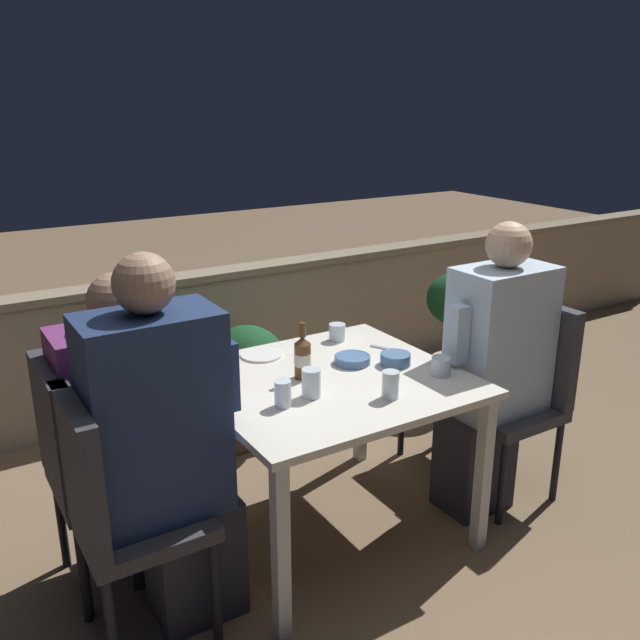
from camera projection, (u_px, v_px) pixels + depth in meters
The scene contains 23 objects.
ground_plane at pixel (329, 529), 2.90m from camera, with size 16.00×16.00×0.00m, color #7A6047.
parapet_wall at pixel (192, 339), 3.99m from camera, with size 9.00×0.18×0.80m.
dining_table at pixel (329, 396), 2.71m from camera, with size 1.01×0.94×0.71m.
planter_hedge at pixel (209, 385), 3.50m from camera, with size 0.84×0.47×0.62m.
chair_left_near at pixel (111, 501), 2.15m from camera, with size 0.41×0.41×0.91m.
person_navy_jumper at pixel (167, 450), 2.21m from camera, with size 0.50×0.26×1.33m.
chair_left_far at pixel (83, 458), 2.41m from camera, with size 0.41×0.41×0.91m.
person_purple_stripe at pixel (137, 430), 2.49m from camera, with size 0.52×0.26×1.20m.
chair_right_near at pixel (522, 382), 3.05m from camera, with size 0.41×0.41×0.91m.
person_blue_shirt at pixel (493, 370), 2.92m from camera, with size 0.50×0.26×1.28m.
chair_right_far at pixel (469, 357), 3.34m from camera, with size 0.41×0.41×0.91m.
beer_bottle at pixel (303, 357), 2.65m from camera, with size 0.07×0.07×0.23m.
plate_0 at pixel (261, 355), 2.90m from camera, with size 0.18×0.18×0.01m.
bowl_0 at pixel (395, 358), 2.80m from camera, with size 0.13×0.13×0.05m.
bowl_1 at pixel (352, 359), 2.82m from camera, with size 0.15×0.15×0.04m.
bowl_2 at pixel (197, 365), 2.76m from camera, with size 0.12×0.12×0.04m.
glass_cup_0 at pixel (441, 366), 2.69m from camera, with size 0.08×0.08×0.08m.
glass_cup_1 at pixel (283, 394), 2.42m from camera, with size 0.06×0.06×0.10m.
glass_cup_2 at pixel (337, 332), 3.08m from camera, with size 0.08×0.08×0.08m.
glass_cup_3 at pixel (311, 383), 2.49m from camera, with size 0.07×0.07×0.11m.
glass_cup_4 at pixel (390, 385), 2.48m from camera, with size 0.06×0.06×0.10m.
fork_0 at pixel (388, 349), 2.98m from camera, with size 0.09×0.16×0.01m.
potted_plant at pixel (455, 323), 4.04m from camera, with size 0.35×0.35×0.79m.
Camera 1 is at (-1.34, -2.09, 1.76)m, focal length 38.00 mm.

